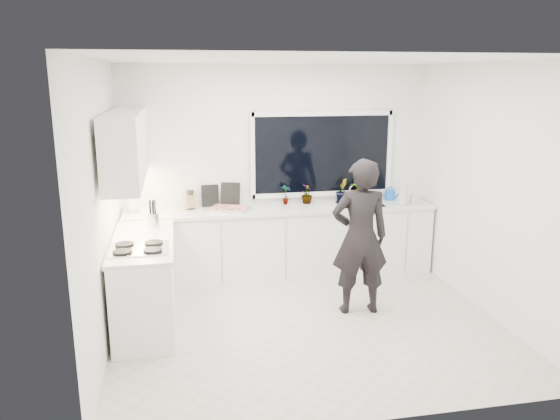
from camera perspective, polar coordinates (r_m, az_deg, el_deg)
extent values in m
cube|color=beige|center=(5.93, 2.89, -11.78)|extent=(4.00, 3.50, 0.02)
cube|color=white|center=(7.17, -0.32, 4.18)|extent=(4.00, 0.02, 2.70)
cube|color=white|center=(5.37, -18.24, 0.21)|extent=(0.02, 3.50, 2.70)
cube|color=white|center=(6.27, 21.21, 1.84)|extent=(0.02, 3.50, 2.70)
cube|color=white|center=(5.35, 3.25, 15.52)|extent=(4.00, 3.50, 0.02)
cube|color=black|center=(7.24, 4.43, 5.84)|extent=(1.80, 0.02, 1.00)
cube|color=white|center=(7.08, 0.15, -3.51)|extent=(3.92, 0.58, 0.88)
cube|color=white|center=(5.94, -13.89, -7.42)|extent=(0.58, 1.60, 0.88)
cube|color=silver|center=(6.95, 0.17, 0.09)|extent=(3.94, 0.62, 0.04)
cube|color=silver|center=(5.79, -14.16, -3.17)|extent=(0.62, 1.60, 0.04)
cube|color=white|center=(5.95, -15.68, 6.56)|extent=(0.34, 2.10, 0.70)
cube|color=silver|center=(7.24, 8.34, 0.25)|extent=(0.58, 0.42, 0.14)
cylinder|color=silver|center=(7.39, 7.88, 1.81)|extent=(0.03, 0.03, 0.22)
cube|color=black|center=(5.45, -14.57, -3.88)|extent=(0.56, 0.48, 0.03)
imported|color=black|center=(5.96, 8.35, -2.82)|extent=(0.65, 0.45, 1.72)
cube|color=silver|center=(6.83, -5.30, 0.08)|extent=(0.58, 0.51, 0.03)
cube|color=red|center=(6.83, -5.30, 0.22)|extent=(0.53, 0.46, 0.01)
cylinder|color=blue|center=(7.52, 11.40, 1.54)|extent=(0.15, 0.15, 0.13)
cylinder|color=silver|center=(6.92, -15.21, 0.82)|extent=(0.11, 0.11, 0.26)
cube|color=olive|center=(6.95, -9.41, 0.99)|extent=(0.16, 0.14, 0.22)
cylinder|color=silver|center=(6.19, -13.12, -1.04)|extent=(0.16, 0.16, 0.16)
cube|color=black|center=(7.05, -7.31, 1.50)|extent=(0.22, 0.04, 0.28)
cube|color=black|center=(7.07, -5.19, 1.67)|extent=(0.24, 0.10, 0.30)
imported|color=#26662D|center=(7.10, 0.62, 1.64)|extent=(0.17, 0.17, 0.27)
imported|color=#26662D|center=(7.16, 2.83, 1.69)|extent=(0.15, 0.15, 0.26)
imported|color=#26662D|center=(7.28, 6.44, 2.05)|extent=(0.22, 0.22, 0.31)
imported|color=#26662D|center=(7.36, 8.48, 2.24)|extent=(0.41, 0.41, 0.34)
imported|color=#D8BF66|center=(7.25, 12.77, 1.78)|extent=(0.18, 0.18, 0.32)
imported|color=#D8BF66|center=(7.32, 13.86, 1.30)|extent=(0.10, 0.10, 0.19)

